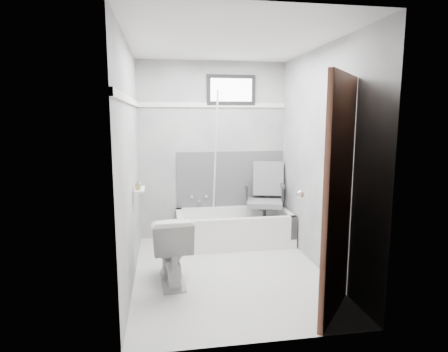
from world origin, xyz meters
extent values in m
plane|color=silver|center=(0.00, 0.00, 0.00)|extent=(2.60, 2.60, 0.00)
plane|color=silver|center=(0.00, 0.00, 2.40)|extent=(2.60, 2.60, 0.00)
cube|color=slate|center=(0.00, 1.30, 1.20)|extent=(2.00, 0.02, 2.40)
cube|color=slate|center=(0.00, -1.30, 1.20)|extent=(2.00, 0.02, 2.40)
cube|color=slate|center=(-1.00, 0.00, 1.20)|extent=(0.02, 2.60, 2.40)
cube|color=slate|center=(1.00, 0.00, 1.20)|extent=(0.02, 2.60, 2.40)
imported|color=silver|center=(-0.62, -0.14, 0.35)|extent=(0.45, 0.74, 0.70)
cube|color=#4C4C4F|center=(0.25, 1.29, 0.80)|extent=(1.50, 0.02, 0.78)
cube|color=white|center=(0.00, 1.29, 1.82)|extent=(2.00, 0.02, 0.06)
cube|color=white|center=(-0.99, 0.00, 1.82)|extent=(0.02, 2.60, 0.06)
cylinder|color=white|center=(0.00, 1.06, 1.05)|extent=(0.02, 0.56, 1.88)
cube|color=white|center=(-0.93, 0.20, 0.90)|extent=(0.10, 0.32, 0.02)
imported|color=#95844A|center=(-0.94, 0.12, 0.97)|extent=(0.05, 0.05, 0.11)
imported|color=slate|center=(-0.94, 0.26, 0.96)|extent=(0.09, 0.09, 0.09)
camera|label=1|loc=(-0.68, -3.78, 1.66)|focal=30.00mm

